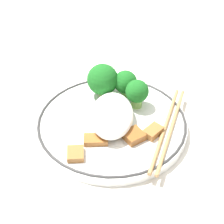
% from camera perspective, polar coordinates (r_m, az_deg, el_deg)
% --- Properties ---
extents(ground_plane, '(3.00, 3.00, 0.00)m').
position_cam_1_polar(ground_plane, '(0.64, 0.00, -2.54)').
color(ground_plane, silver).
extents(plate, '(0.25, 0.25, 0.02)m').
position_cam_1_polar(plate, '(0.64, 0.00, -1.84)').
color(plate, white).
rests_on(plate, ground_plane).
extents(rice_mound, '(0.11, 0.07, 0.04)m').
position_cam_1_polar(rice_mound, '(0.62, -0.42, -0.46)').
color(rice_mound, white).
rests_on(rice_mound, plate).
extents(broccoli_back_left, '(0.04, 0.04, 0.05)m').
position_cam_1_polar(broccoli_back_left, '(0.65, 3.83, 3.02)').
color(broccoli_back_left, '#7FB756').
rests_on(broccoli_back_left, plate).
extents(broccoli_back_center, '(0.04, 0.04, 0.05)m').
position_cam_1_polar(broccoli_back_center, '(0.67, 2.05, 4.52)').
color(broccoli_back_center, '#7FB756').
rests_on(broccoli_back_center, plate).
extents(broccoli_back_right, '(0.06, 0.06, 0.06)m').
position_cam_1_polar(broccoli_back_right, '(0.67, -1.43, 4.95)').
color(broccoli_back_right, '#7FB756').
rests_on(broccoli_back_right, plate).
extents(meat_near_front, '(0.04, 0.04, 0.01)m').
position_cam_1_polar(meat_near_front, '(0.61, 6.27, -2.99)').
color(meat_near_front, '#9E6633').
rests_on(meat_near_front, plate).
extents(meat_near_left, '(0.03, 0.04, 0.01)m').
position_cam_1_polar(meat_near_left, '(0.59, -2.48, -4.22)').
color(meat_near_left, '#995B28').
rests_on(meat_near_left, plate).
extents(meat_near_right, '(0.04, 0.04, 0.01)m').
position_cam_1_polar(meat_near_right, '(0.60, 3.30, -3.63)').
color(meat_near_right, brown).
rests_on(meat_near_right, plate).
extents(meat_near_back, '(0.03, 0.03, 0.01)m').
position_cam_1_polar(meat_near_back, '(0.57, -5.58, -6.36)').
color(meat_near_back, '#9E6633').
rests_on(meat_near_back, plate).
extents(chopsticks, '(0.21, 0.07, 0.01)m').
position_cam_1_polar(chopsticks, '(0.62, 8.54, -2.44)').
color(chopsticks, '#AD8451').
rests_on(chopsticks, plate).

